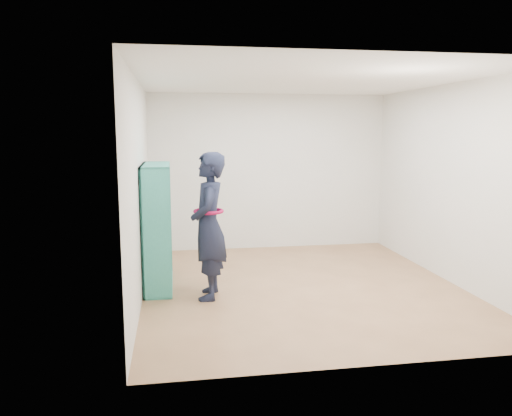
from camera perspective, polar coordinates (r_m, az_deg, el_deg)
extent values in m
plane|color=brown|center=(6.55, 5.21, -8.91)|extent=(4.50, 4.50, 0.00)
plane|color=white|center=(6.27, 5.55, 14.36)|extent=(4.50, 4.50, 0.00)
cube|color=silver|center=(6.09, -13.17, 2.08)|extent=(0.02, 4.50, 2.60)
cube|color=silver|center=(7.06, 21.31, 2.60)|extent=(0.02, 4.50, 2.60)
cube|color=silver|center=(8.46, 1.50, 4.12)|extent=(4.00, 0.02, 2.60)
cube|color=silver|center=(4.16, 13.25, -0.92)|extent=(4.00, 0.02, 2.60)
cube|color=teal|center=(5.94, -11.37, -3.03)|extent=(0.34, 0.02, 1.58)
cube|color=teal|center=(7.07, -11.07, -1.14)|extent=(0.34, 0.02, 1.58)
cube|color=teal|center=(6.69, -11.01, -8.54)|extent=(0.34, 1.18, 0.02)
cube|color=teal|center=(6.41, -11.41, 4.83)|extent=(0.34, 1.18, 0.02)
cube|color=teal|center=(6.51, -12.62, -2.03)|extent=(0.02, 1.18, 1.58)
cube|color=teal|center=(6.32, -11.26, -2.32)|extent=(0.32, 0.02, 1.53)
cube|color=teal|center=(6.69, -11.16, -1.70)|extent=(0.32, 0.02, 1.53)
cube|color=teal|center=(6.58, -11.11, -5.27)|extent=(0.32, 1.13, 0.02)
cube|color=teal|center=(6.50, -11.21, -2.00)|extent=(0.32, 1.13, 0.02)
cube|color=teal|center=(6.44, -11.31, 1.34)|extent=(0.32, 1.13, 0.02)
cube|color=beige|center=(6.31, -10.94, -9.12)|extent=(0.22, 0.14, 0.06)
cube|color=black|center=(6.13, -10.98, -5.04)|extent=(0.18, 0.16, 0.24)
cube|color=maroon|center=(6.05, -11.09, -1.47)|extent=(0.18, 0.16, 0.25)
cube|color=silver|center=(6.06, -11.25, 1.25)|extent=(0.22, 0.14, 0.06)
cube|color=navy|center=(6.59, -10.80, -7.45)|extent=(0.18, 0.16, 0.25)
cube|color=brown|center=(6.50, -10.90, -4.27)|extent=(0.18, 0.16, 0.24)
cube|color=#BFB28C|center=(6.49, -11.05, -1.66)|extent=(0.22, 0.14, 0.06)
cube|color=#26594C|center=(6.37, -11.10, 2.58)|extent=(0.18, 0.16, 0.27)
cube|color=beige|center=(6.95, -10.73, -6.59)|extent=(0.18, 0.16, 0.25)
cube|color=black|center=(6.94, -10.87, -4.21)|extent=(0.22, 0.14, 0.06)
cube|color=maroon|center=(6.79, -10.91, -0.29)|extent=(0.18, 0.16, 0.27)
cube|color=silver|center=(6.75, -11.00, 2.76)|extent=(0.18, 0.16, 0.23)
imported|color=black|center=(5.93, -5.43, -2.06)|extent=(0.50, 0.69, 1.75)
torus|color=maroon|center=(5.90, -5.45, -0.36)|extent=(0.41, 0.41, 0.04)
cube|color=silver|center=(6.02, -6.69, -0.80)|extent=(0.01, 0.12, 0.15)
cube|color=black|center=(6.02, -6.69, -0.80)|extent=(0.01, 0.12, 0.14)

